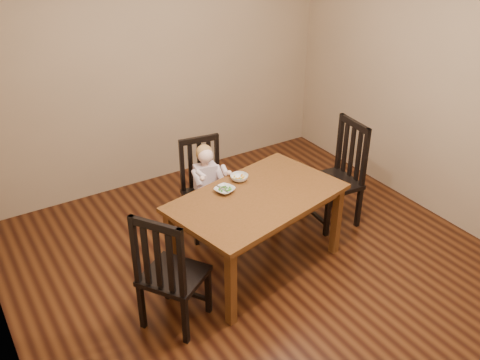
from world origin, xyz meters
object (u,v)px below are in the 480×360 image
toddler (206,180)px  chair_child (205,189)px  chair_right (338,176)px  bowl_veg (239,178)px  bowl_peas (225,190)px  dining_table (257,204)px  chair_left (170,274)px

toddler → chair_child: bearing=-90.0°
chair_right → toddler: bearing=72.4°
chair_child → bowl_veg: size_ratio=6.02×
bowl_veg → toddler: bearing=107.2°
toddler → bowl_peas: (-0.09, -0.49, 0.17)m
dining_table → chair_left: 0.97m
chair_left → bowl_peas: (0.73, 0.45, 0.25)m
bowl_peas → chair_right: bearing=-0.0°
dining_table → chair_right: bearing=10.3°
toddler → bowl_veg: size_ratio=2.99×
chair_right → bowl_veg: bearing=89.4°
bowl_veg → chair_right: bearing=-5.9°
toddler → bowl_peas: size_ratio=2.89×
chair_child → chair_left: 1.29m
bowl_peas → bowl_veg: bearing=27.1°
chair_child → chair_left: bearing=58.3°
chair_right → bowl_peas: chair_right is taller
dining_table → bowl_peas: bowl_peas is taller
dining_table → toddler: 0.69m
toddler → bowl_veg: toddler is taller
toddler → chair_right: bearing=165.5°
dining_table → chair_left: chair_left is taller
chair_right → chair_child: bearing=70.4°
chair_left → chair_right: (1.98, 0.45, 0.02)m
chair_left → bowl_peas: bearing=88.5°
chair_left → toddler: 1.25m
chair_child → bowl_veg: chair_child is taller
chair_left → bowl_veg: size_ratio=6.50×
toddler → bowl_veg: bearing=115.5°
bowl_peas → bowl_veg: (0.21, 0.11, 0.00)m
chair_child → chair_left: chair_left is taller
bowl_veg → bowl_peas: bearing=-152.9°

